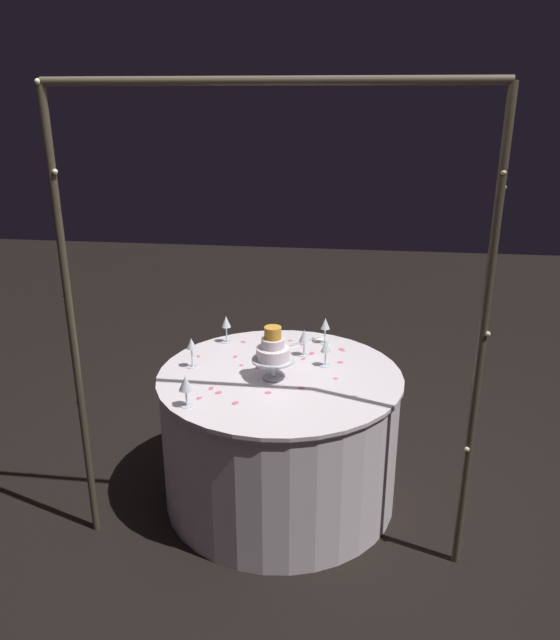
{
  "coord_description": "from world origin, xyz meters",
  "views": [
    {
      "loc": [
        -0.37,
        2.89,
        2.12
      ],
      "look_at": [
        0.0,
        0.0,
        1.05
      ],
      "focal_mm": 34.24,
      "sensor_mm": 36.0,
      "label": 1
    }
  ],
  "objects_px": {
    "wine_glass_0": "(326,348)",
    "wine_glass_1": "(226,323)",
    "decorative_arch": "(267,273)",
    "cake_knife": "(308,340)",
    "wine_glass_4": "(186,384)",
    "wine_glass_2": "(304,337)",
    "wine_glass_3": "(191,346)",
    "main_table": "(280,436)",
    "tiered_cake": "(273,350)",
    "wine_glass_5": "(325,325)"
  },
  "relations": [
    {
      "from": "main_table",
      "to": "cake_knife",
      "type": "bearing_deg",
      "value": -102.68
    },
    {
      "from": "wine_glass_2",
      "to": "wine_glass_3",
      "type": "bearing_deg",
      "value": 22.06
    },
    {
      "from": "decorative_arch",
      "to": "cake_knife",
      "type": "distance_m",
      "value": 1.12
    },
    {
      "from": "tiered_cake",
      "to": "wine_glass_3",
      "type": "height_order",
      "value": "tiered_cake"
    },
    {
      "from": "tiered_cake",
      "to": "cake_knife",
      "type": "xyz_separation_m",
      "value": [
        -0.14,
        -0.53,
        -0.15
      ]
    },
    {
      "from": "decorative_arch",
      "to": "wine_glass_5",
      "type": "xyz_separation_m",
      "value": [
        -0.21,
        -0.87,
        -0.55
      ]
    },
    {
      "from": "wine_glass_2",
      "to": "cake_knife",
      "type": "relative_size",
      "value": 0.69
    },
    {
      "from": "wine_glass_3",
      "to": "cake_knife",
      "type": "height_order",
      "value": "wine_glass_3"
    },
    {
      "from": "main_table",
      "to": "wine_glass_0",
      "type": "relative_size",
      "value": 8.87
    },
    {
      "from": "tiered_cake",
      "to": "wine_glass_2",
      "type": "relative_size",
      "value": 1.83
    },
    {
      "from": "wine_glass_1",
      "to": "wine_glass_4",
      "type": "xyz_separation_m",
      "value": [
        0.02,
        0.81,
        -0.01
      ]
    },
    {
      "from": "tiered_cake",
      "to": "wine_glass_3",
      "type": "bearing_deg",
      "value": -10.07
    },
    {
      "from": "main_table",
      "to": "wine_glass_2",
      "type": "xyz_separation_m",
      "value": [
        -0.1,
        -0.26,
        0.49
      ]
    },
    {
      "from": "wine_glass_4",
      "to": "cake_knife",
      "type": "xyz_separation_m",
      "value": [
        -0.5,
        -0.89,
        -0.11
      ]
    },
    {
      "from": "wine_glass_5",
      "to": "wine_glass_4",
      "type": "bearing_deg",
      "value": 55.46
    },
    {
      "from": "wine_glass_1",
      "to": "wine_glass_4",
      "type": "distance_m",
      "value": 0.81
    },
    {
      "from": "wine_glass_0",
      "to": "wine_glass_1",
      "type": "xyz_separation_m",
      "value": [
        0.6,
        -0.26,
        0.02
      ]
    },
    {
      "from": "main_table",
      "to": "cake_knife",
      "type": "height_order",
      "value": "cake_knife"
    },
    {
      "from": "tiered_cake",
      "to": "wine_glass_1",
      "type": "xyz_separation_m",
      "value": [
        0.34,
        -0.45,
        -0.03
      ]
    },
    {
      "from": "wine_glass_2",
      "to": "wine_glass_4",
      "type": "bearing_deg",
      "value": 53.74
    },
    {
      "from": "main_table",
      "to": "wine_glass_5",
      "type": "bearing_deg",
      "value": -114.28
    },
    {
      "from": "wine_glass_5",
      "to": "cake_knife",
      "type": "height_order",
      "value": "wine_glass_5"
    },
    {
      "from": "tiered_cake",
      "to": "wine_glass_4",
      "type": "distance_m",
      "value": 0.51
    },
    {
      "from": "wine_glass_1",
      "to": "wine_glass_2",
      "type": "height_order",
      "value": "wine_glass_1"
    },
    {
      "from": "wine_glass_4",
      "to": "cake_knife",
      "type": "bearing_deg",
      "value": -119.29
    },
    {
      "from": "tiered_cake",
      "to": "wine_glass_4",
      "type": "bearing_deg",
      "value": 44.63
    },
    {
      "from": "wine_glass_0",
      "to": "cake_knife",
      "type": "relative_size",
      "value": 0.65
    },
    {
      "from": "decorative_arch",
      "to": "wine_glass_5",
      "type": "relative_size",
      "value": 13.94
    },
    {
      "from": "main_table",
      "to": "wine_glass_1",
      "type": "relative_size",
      "value": 7.79
    },
    {
      "from": "wine_glass_0",
      "to": "wine_glass_1",
      "type": "relative_size",
      "value": 0.88
    },
    {
      "from": "wine_glass_3",
      "to": "wine_glass_4",
      "type": "distance_m",
      "value": 0.44
    },
    {
      "from": "decorative_arch",
      "to": "tiered_cake",
      "type": "height_order",
      "value": "decorative_arch"
    },
    {
      "from": "decorative_arch",
      "to": "wine_glass_4",
      "type": "xyz_separation_m",
      "value": [
        0.39,
        -0.01,
        -0.55
      ]
    },
    {
      "from": "main_table",
      "to": "cake_knife",
      "type": "relative_size",
      "value": 5.74
    },
    {
      "from": "wine_glass_0",
      "to": "wine_glass_5",
      "type": "bearing_deg",
      "value": -86.18
    },
    {
      "from": "main_table",
      "to": "wine_glass_0",
      "type": "distance_m",
      "value": 0.55
    },
    {
      "from": "wine_glass_2",
      "to": "wine_glass_5",
      "type": "bearing_deg",
      "value": -118.13
    },
    {
      "from": "wine_glass_0",
      "to": "wine_glass_2",
      "type": "distance_m",
      "value": 0.18
    },
    {
      "from": "decorative_arch",
      "to": "wine_glass_2",
      "type": "height_order",
      "value": "decorative_arch"
    },
    {
      "from": "main_table",
      "to": "tiered_cake",
      "type": "xyz_separation_m",
      "value": [
        0.03,
        0.05,
        0.53
      ]
    },
    {
      "from": "wine_glass_1",
      "to": "wine_glass_2",
      "type": "distance_m",
      "value": 0.49
    },
    {
      "from": "main_table",
      "to": "wine_glass_2",
      "type": "relative_size",
      "value": 8.36
    },
    {
      "from": "wine_glass_0",
      "to": "wine_glass_5",
      "type": "relative_size",
      "value": 0.92
    },
    {
      "from": "wine_glass_5",
      "to": "cake_knife",
      "type": "xyz_separation_m",
      "value": [
        0.1,
        -0.02,
        -0.11
      ]
    },
    {
      "from": "wine_glass_3",
      "to": "decorative_arch",
      "type": "bearing_deg",
      "value": 137.35
    },
    {
      "from": "tiered_cake",
      "to": "wine_glass_5",
      "type": "xyz_separation_m",
      "value": [
        -0.24,
        -0.51,
        -0.04
      ]
    },
    {
      "from": "tiered_cake",
      "to": "wine_glass_1",
      "type": "distance_m",
      "value": 0.57
    },
    {
      "from": "tiered_cake",
      "to": "wine_glass_3",
      "type": "distance_m",
      "value": 0.46
    },
    {
      "from": "wine_glass_3",
      "to": "cake_knife",
      "type": "xyz_separation_m",
      "value": [
        -0.59,
        -0.45,
        -0.12
      ]
    },
    {
      "from": "main_table",
      "to": "wine_glass_1",
      "type": "height_order",
      "value": "wine_glass_1"
    }
  ]
}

